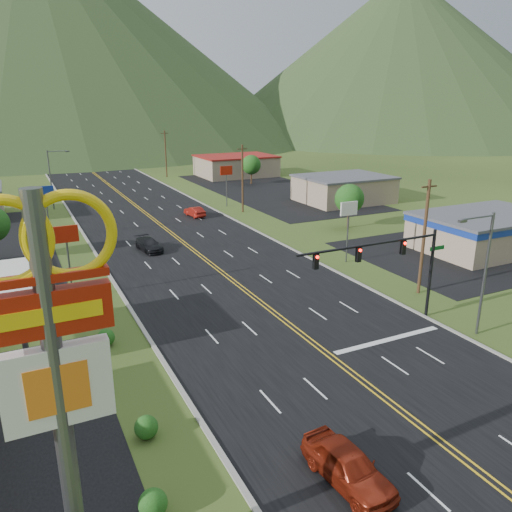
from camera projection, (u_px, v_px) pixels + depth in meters
name	position (u px, v px, depth m)	size (l,w,h in m)	color
ground	(477.00, 470.00, 22.86)	(500.00, 500.00, 0.00)	#2E4217
road	(477.00, 470.00, 22.86)	(20.00, 460.00, 0.04)	black
pylon_sign	(52.00, 347.00, 14.63)	(4.32, 0.60, 14.00)	#59595E
traffic_signal	(391.00, 258.00, 35.98)	(13.10, 0.43, 7.00)	black
streetlight_east	(483.00, 267.00, 34.58)	(3.28, 0.25, 9.00)	#59595E
streetlight_west	(52.00, 176.00, 76.33)	(3.28, 0.25, 9.00)	#59595E
building_east_near	(487.00, 230.00, 56.22)	(15.40, 10.40, 4.10)	tan
building_east_mid	(344.00, 189.00, 82.78)	(14.40, 11.40, 4.30)	tan
building_east_far	(236.00, 166.00, 111.04)	(16.40, 12.40, 4.50)	tan
pole_sign_west_a	(67.00, 242.00, 41.14)	(2.00, 0.18, 6.40)	#59595E
pole_sign_west_b	(45.00, 197.00, 59.98)	(2.00, 0.18, 6.40)	#59595E
pole_sign_east_a	(349.00, 215.00, 50.80)	(2.00, 0.18, 6.40)	#59595E
pole_sign_east_b	(226.00, 175.00, 78.20)	(2.00, 0.18, 6.40)	#59595E
tree_east_a	(349.00, 199.00, 65.21)	(3.84, 3.84, 5.82)	#382314
tree_east_b	(251.00, 165.00, 99.43)	(3.84, 3.84, 5.82)	#382314
utility_pole_a	(424.00, 237.00, 42.42)	(1.60, 0.28, 10.00)	#382314
utility_pole_b	(242.00, 178.00, 74.11)	(1.60, 0.28, 10.00)	#382314
utility_pole_c	(166.00, 153.00, 108.36)	(1.60, 0.28, 10.00)	#382314
utility_pole_d	(126.00, 141.00, 142.61)	(1.60, 0.28, 10.00)	#382314
mountain_n	(38.00, 31.00, 198.54)	(220.00, 220.00, 85.00)	#223719
mountain_ne	(400.00, 57.00, 225.52)	(180.00, 180.00, 70.00)	#223719
car_red_near	(348.00, 466.00, 21.90)	(2.00, 4.96, 1.69)	maroon
car_dark_mid	(149.00, 245.00, 55.91)	(1.93, 4.74, 1.38)	black
car_red_far	(195.00, 212.00, 72.41)	(1.50, 4.30, 1.42)	maroon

